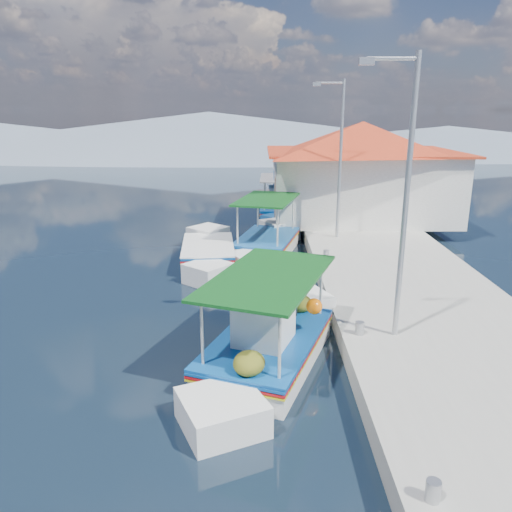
{
  "coord_description": "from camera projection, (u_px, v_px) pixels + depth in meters",
  "views": [
    {
      "loc": [
        1.56,
        -8.33,
        5.39
      ],
      "look_at": [
        1.42,
        5.55,
        1.3
      ],
      "focal_mm": 34.85,
      "sensor_mm": 36.0,
      "label": 1
    }
  ],
  "objects": [
    {
      "name": "ground",
      "position": [
        179.0,
        402.0,
        9.53
      ],
      "size": [
        160.0,
        160.0,
        0.0
      ],
      "primitive_type": "plane",
      "color": "black",
      "rests_on": "ground"
    },
    {
      "name": "quay",
      "position": [
        403.0,
        285.0,
        15.16
      ],
      "size": [
        5.0,
        44.0,
        0.5
      ],
      "primitive_type": "cube",
      "color": "#9D9C93",
      "rests_on": "ground"
    },
    {
      "name": "bollards",
      "position": [
        338.0,
        281.0,
        14.34
      ],
      "size": [
        0.2,
        17.2,
        0.3
      ],
      "color": "#A5A8AD",
      "rests_on": "quay"
    },
    {
      "name": "main_caique",
      "position": [
        267.0,
        344.0,
        10.94
      ],
      "size": [
        3.53,
        6.52,
        2.28
      ],
      "rotation": [
        0.0,
        0.0,
        0.35
      ],
      "color": "white",
      "rests_on": "ground"
    },
    {
      "name": "caique_green_canopy",
      "position": [
        266.0,
        244.0,
        19.45
      ],
      "size": [
        2.93,
        6.23,
        2.4
      ],
      "rotation": [
        0.0,
        0.0,
        0.25
      ],
      "color": "white",
      "rests_on": "ground"
    },
    {
      "name": "caique_blue_hull",
      "position": [
        209.0,
        255.0,
        18.18
      ],
      "size": [
        2.2,
        6.13,
        1.1
      ],
      "rotation": [
        0.0,
        0.0,
        -0.1
      ],
      "color": "white",
      "rests_on": "ground"
    },
    {
      "name": "caique_far",
      "position": [
        279.0,
        209.0,
        25.88
      ],
      "size": [
        2.06,
        6.61,
        2.31
      ],
      "rotation": [
        0.0,
        0.0,
        0.03
      ],
      "color": "#19579B",
      "rests_on": "ground"
    },
    {
      "name": "harbor_building",
      "position": [
        361.0,
        169.0,
        23.07
      ],
      "size": [
        10.49,
        10.49,
        4.4
      ],
      "color": "white",
      "rests_on": "quay"
    },
    {
      "name": "lamp_post_near",
      "position": [
        403.0,
        187.0,
        10.32
      ],
      "size": [
        1.21,
        0.14,
        6.0
      ],
      "color": "#A5A8AD",
      "rests_on": "quay"
    },
    {
      "name": "lamp_post_far",
      "position": [
        338.0,
        152.0,
        18.95
      ],
      "size": [
        1.21,
        0.14,
        6.0
      ],
      "color": "#A5A8AD",
      "rests_on": "quay"
    },
    {
      "name": "mountain_ridge",
      "position": [
        301.0,
        138.0,
        62.61
      ],
      "size": [
        171.4,
        96.0,
        5.5
      ],
      "color": "slate",
      "rests_on": "ground"
    }
  ]
}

